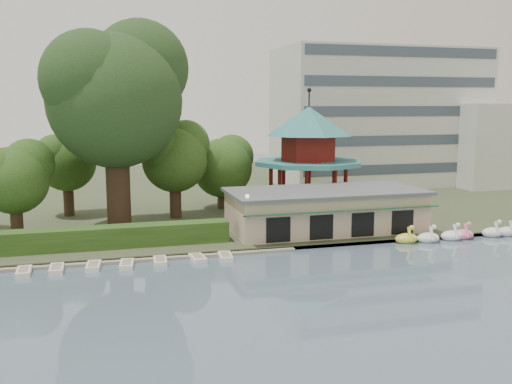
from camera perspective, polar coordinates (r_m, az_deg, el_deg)
name	(u,v)px	position (r m, az deg, el deg)	size (l,w,h in m)	color
ground_plane	(309,332)	(32.33, 5.31, -13.72)	(220.00, 220.00, 0.00)	slate
shore	(178,191)	(81.50, -7.80, 0.12)	(220.00, 70.00, 0.40)	#424930
embankment	(235,251)	(48.01, -2.09, -5.95)	(220.00, 0.60, 0.30)	gray
dock	(86,263)	(46.71, -16.63, -6.78)	(34.00, 1.60, 0.24)	gray
boathouse	(325,210)	(54.91, 6.95, -1.76)	(18.60, 9.39, 3.90)	#CDAE92
pavilion	(308,148)	(64.24, 5.26, 4.39)	(12.40, 12.40, 13.50)	#CDAE92
office_building	(398,122)	(88.33, 14.00, 6.82)	(38.00, 18.00, 20.00)	silver
hedge	(48,241)	(49.79, -20.09, -4.59)	(30.00, 2.00, 1.80)	#31541D
lamp_post	(247,209)	(49.28, -0.87, -1.76)	(0.36, 0.36, 4.28)	black
big_tree	(116,90)	(56.12, -13.78, 9.88)	(13.97, 13.02, 20.17)	#3A281C
small_trees	(102,165)	(60.31, -15.10, 2.59)	(39.45, 16.60, 10.31)	#3A281C
swan_boats	(491,233)	(58.06, 22.44, -3.78)	(20.43, 2.09, 1.92)	#F1E345
moored_rowboats	(58,269)	(45.47, -19.20, -7.25)	(27.01, 2.76, 0.36)	white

